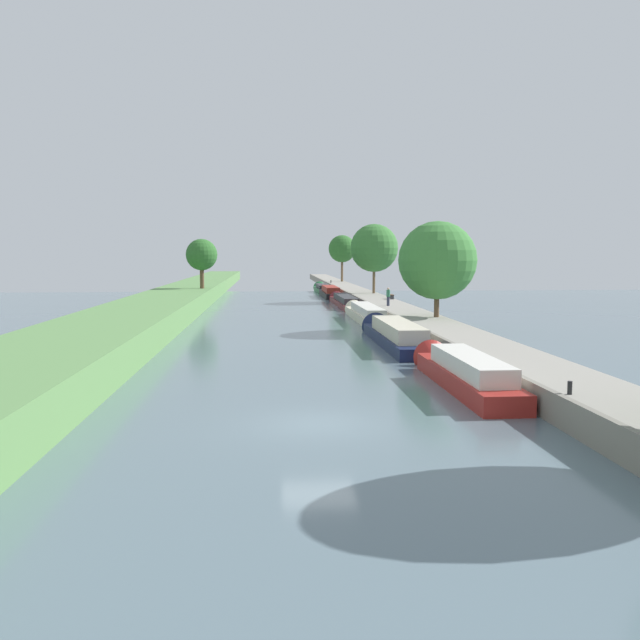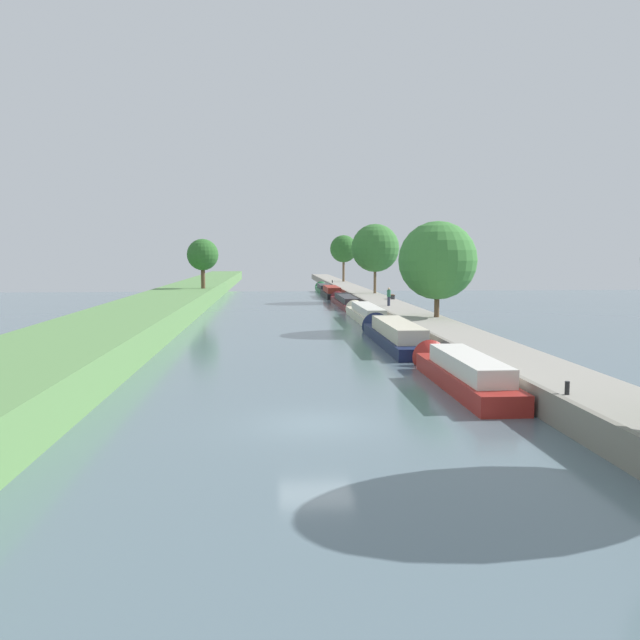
% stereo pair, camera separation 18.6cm
% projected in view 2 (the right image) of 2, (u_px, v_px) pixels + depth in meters
% --- Properties ---
extents(ground_plane, '(160.00, 160.00, 0.00)m').
position_uv_depth(ground_plane, '(316.00, 424.00, 22.46)').
color(ground_plane, slate).
extents(right_towpath, '(3.44, 260.00, 1.04)m').
position_uv_depth(right_towpath, '(596.00, 404.00, 23.13)').
color(right_towpath, gray).
rests_on(right_towpath, ground_plane).
extents(stone_quay, '(0.25, 260.00, 1.09)m').
position_uv_depth(stone_quay, '(544.00, 404.00, 22.99)').
color(stone_quay, gray).
rests_on(stone_quay, ground_plane).
extents(narrowboat_red, '(1.91, 11.44, 2.05)m').
position_uv_depth(narrowboat_red, '(461.00, 372.00, 28.76)').
color(narrowboat_red, maroon).
rests_on(narrowboat_red, ground_plane).
extents(narrowboat_navy, '(2.17, 14.56, 2.24)m').
position_uv_depth(narrowboat_navy, '(393.00, 334.00, 42.37)').
color(narrowboat_navy, '#141E42').
rests_on(narrowboat_navy, ground_plane).
extents(narrowboat_cream, '(1.88, 15.41, 1.93)m').
position_uv_depth(narrowboat_cream, '(366.00, 314.00, 57.21)').
color(narrowboat_cream, beige).
rests_on(narrowboat_cream, ground_plane).
extents(narrowboat_maroon, '(1.82, 16.83, 1.78)m').
position_uv_depth(narrowboat_maroon, '(345.00, 301.00, 73.72)').
color(narrowboat_maroon, maroon).
rests_on(narrowboat_maroon, ground_plane).
extents(narrowboat_black, '(2.02, 13.05, 2.07)m').
position_uv_depth(narrowboat_black, '(331.00, 292.00, 88.93)').
color(narrowboat_black, black).
rests_on(narrowboat_black, ground_plane).
extents(narrowboat_green, '(2.10, 12.54, 1.99)m').
position_uv_depth(narrowboat_green, '(324.00, 288.00, 101.74)').
color(narrowboat_green, '#1E6033').
rests_on(narrowboat_green, ground_plane).
extents(tree_rightbank_midnear, '(5.79, 5.79, 7.10)m').
position_uv_depth(tree_rightbank_midnear, '(438.00, 260.00, 48.83)').
color(tree_rightbank_midnear, brown).
rests_on(tree_rightbank_midnear, right_towpath).
extents(tree_rightbank_midfar, '(5.68, 5.68, 8.21)m').
position_uv_depth(tree_rightbank_midfar, '(375.00, 248.00, 78.38)').
color(tree_rightbank_midfar, brown).
rests_on(tree_rightbank_midfar, right_towpath).
extents(tree_rightbank_far, '(4.60, 4.60, 7.82)m').
position_uv_depth(tree_rightbank_far, '(344.00, 249.00, 111.90)').
color(tree_rightbank_far, brown).
rests_on(tree_rightbank_far, right_towpath).
extents(tree_leftbank_downstream, '(3.59, 3.59, 5.66)m').
position_uv_depth(tree_leftbank_downstream, '(203.00, 255.00, 75.71)').
color(tree_leftbank_downstream, brown).
rests_on(tree_leftbank_downstream, left_grassy_bank).
extents(person_walking, '(0.34, 0.34, 1.66)m').
position_uv_depth(person_walking, '(389.00, 296.00, 59.86)').
color(person_walking, '#282D42').
rests_on(person_walking, right_towpath).
extents(mooring_bollard_near, '(0.16, 0.16, 0.45)m').
position_uv_depth(mooring_bollard_near, '(567.00, 388.00, 22.16)').
color(mooring_bollard_near, black).
rests_on(mooring_bollard_near, right_towpath).
extents(mooring_bollard_far, '(0.16, 0.16, 0.45)m').
position_uv_depth(mooring_bollard_far, '(332.00, 282.00, 106.59)').
color(mooring_bollard_far, black).
rests_on(mooring_bollard_far, right_towpath).
extents(park_bench, '(0.44, 1.50, 0.47)m').
position_uv_depth(park_bench, '(392.00, 296.00, 69.01)').
color(park_bench, '#333338').
rests_on(park_bench, right_towpath).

